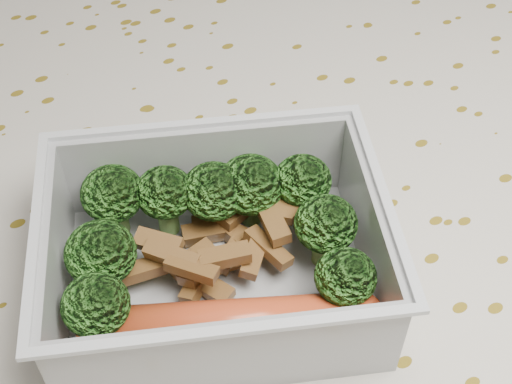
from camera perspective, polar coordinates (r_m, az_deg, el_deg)
dining_table at (r=0.51m, az=-0.66°, el=-8.83°), size 1.40×0.90×0.75m
tablecloth at (r=0.47m, az=-0.71°, el=-5.46°), size 1.46×0.96×0.19m
lunch_container at (r=0.40m, az=-3.16°, el=-5.60°), size 0.23×0.21×0.06m
broccoli_florets at (r=0.40m, az=-3.88°, el=-2.29°), size 0.17×0.15×0.05m
meat_pile at (r=0.41m, az=-2.97°, el=-4.33°), size 0.12×0.06×0.03m
sausage at (r=0.38m, az=-1.94°, el=-10.52°), size 0.15×0.09×0.03m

